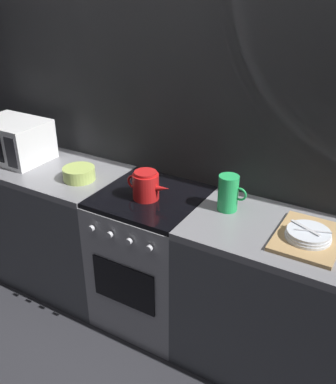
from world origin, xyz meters
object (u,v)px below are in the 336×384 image
(pitcher, at_px, (228,193))
(dish_pile, at_px, (308,236))
(microwave, at_px, (14,140))
(mixing_bowl, at_px, (79,174))
(stove_unit, at_px, (152,258))
(kettle, at_px, (146,185))

(pitcher, height_order, dish_pile, pitcher)
(microwave, distance_m, mixing_bowl, 0.61)
(microwave, bearing_deg, mixing_bowl, -3.80)
(stove_unit, height_order, pitcher, pitcher)
(pitcher, distance_m, dish_pile, 0.47)
(microwave, xyz_separation_m, dish_pile, (2.01, -0.01, -0.11))
(kettle, distance_m, pitcher, 0.47)
(microwave, height_order, pitcher, microwave)
(stove_unit, relative_size, pitcher, 4.50)
(stove_unit, height_order, kettle, kettle)
(stove_unit, relative_size, kettle, 3.16)
(microwave, distance_m, dish_pile, 2.01)
(dish_pile, bearing_deg, stove_unit, 179.17)
(stove_unit, relative_size, mixing_bowl, 4.50)
(stove_unit, height_order, mixing_bowl, mixing_bowl)
(mixing_bowl, bearing_deg, pitcher, 7.07)
(stove_unit, relative_size, microwave, 1.96)
(kettle, xyz_separation_m, dish_pile, (0.91, 0.03, -0.06))
(kettle, height_order, mixing_bowl, kettle)
(microwave, relative_size, dish_pile, 1.15)
(kettle, bearing_deg, dish_pile, 1.96)
(microwave, bearing_deg, dish_pile, -0.19)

